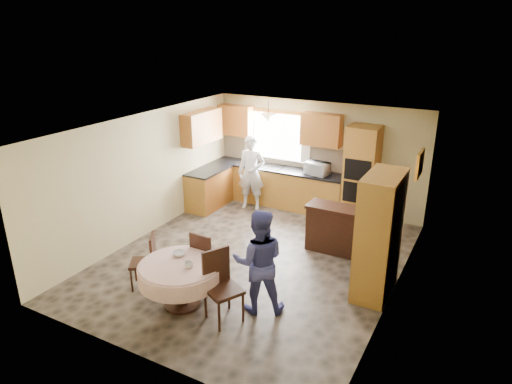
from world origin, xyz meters
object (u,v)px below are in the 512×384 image
object	(u,v)px
dining_table	(181,273)
person_dining	(259,262)
oven_tower	(361,175)
chair_back	(205,257)
sideboard	(338,231)
cupboard	(379,235)
chair_right	(221,282)
person_sink	(251,173)
chair_left	(147,258)

from	to	relation	value
dining_table	person_dining	size ratio (longest dim) A/B	0.78
oven_tower	chair_back	world-z (taller)	oven_tower
chair_back	sideboard	bearing A→B (deg)	-122.54
cupboard	chair_right	bearing A→B (deg)	-135.75
chair_right	oven_tower	bearing A→B (deg)	17.95
dining_table	person_sink	size ratio (longest dim) A/B	0.74
sideboard	cupboard	bearing A→B (deg)	-46.71
chair_left	person_sink	world-z (taller)	person_sink
cupboard	chair_left	world-z (taller)	cupboard
sideboard	person_sink	xyz separation A→B (m)	(-2.51, 1.16, 0.44)
chair_right	person_sink	world-z (taller)	person_sink
chair_left	person_sink	bearing A→B (deg)	150.18
oven_tower	chair_left	size ratio (longest dim) A/B	2.29
cupboard	person_dining	distance (m)	1.95
sideboard	person_dining	distance (m)	2.45
chair_left	cupboard	bearing A→B (deg)	83.53
person_dining	person_sink	bearing A→B (deg)	-87.43
oven_tower	chair_right	distance (m)	4.53
dining_table	person_sink	world-z (taller)	person_sink
person_dining	dining_table	bearing A→B (deg)	-4.61
chair_left	chair_back	size ratio (longest dim) A/B	0.95
sideboard	dining_table	distance (m)	3.24
cupboard	chair_right	xyz separation A→B (m)	(-1.82, -1.77, -0.41)
chair_left	chair_right	world-z (taller)	chair_right
cupboard	person_dining	bearing A→B (deg)	-136.88
person_dining	chair_left	bearing A→B (deg)	-19.37
dining_table	chair_left	distance (m)	0.84
dining_table	chair_back	distance (m)	0.64
cupboard	sideboard	bearing A→B (deg)	133.43
chair_left	person_sink	size ratio (longest dim) A/B	0.54
oven_tower	dining_table	size ratio (longest dim) A/B	1.66
chair_back	person_dining	world-z (taller)	person_dining
sideboard	dining_table	bearing A→B (deg)	-118.27
sideboard	cupboard	xyz separation A→B (m)	(0.99, -1.05, 0.58)
cupboard	chair_right	world-z (taller)	cupboard
oven_tower	dining_table	world-z (taller)	oven_tower
chair_left	person_dining	xyz separation A→B (m)	(1.92, 0.29, 0.31)
oven_tower	dining_table	bearing A→B (deg)	-107.88
cupboard	chair_back	size ratio (longest dim) A/B	2.06
chair_back	chair_left	bearing A→B (deg)	30.81
chair_left	person_sink	distance (m)	3.85
sideboard	chair_left	xyz separation A→B (m)	(-2.35, -2.67, 0.08)
chair_back	chair_right	distance (m)	0.92
oven_tower	person_dining	distance (m)	4.03
oven_tower	cupboard	world-z (taller)	oven_tower
dining_table	cupboard	bearing A→B (deg)	35.62
sideboard	person_dining	bearing A→B (deg)	-100.35
sideboard	dining_table	size ratio (longest dim) A/B	0.94
cupboard	chair_back	world-z (taller)	cupboard
chair_left	chair_back	world-z (taller)	chair_back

